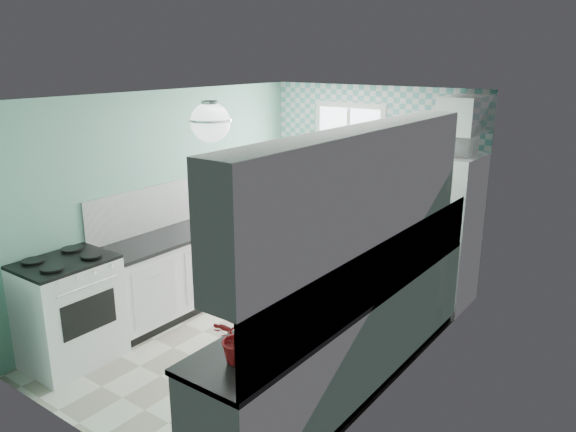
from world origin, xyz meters
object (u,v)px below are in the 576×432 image
Objects in this scene: ceiling_light at (210,122)px; fridge at (440,230)px; fruit_bowl at (263,342)px; microwave at (447,139)px; sink at (394,263)px; potted_plant at (240,337)px; stove at (68,310)px.

ceiling_light is 0.19× the size of fridge.
microwave is (-0.09, 3.42, 0.99)m from fruit_bowl.
ceiling_light is 1.15× the size of fruit_bowl.
sink is (1.20, 1.22, -1.39)m from ceiling_light.
fruit_bowl is 0.28m from potted_plant.
potted_plant is (0.00, -0.24, 0.14)m from fruit_bowl.
stove is (-1.20, -0.79, -1.79)m from ceiling_light.
fruit_bowl is (-0.00, -2.02, 0.05)m from sink.
fruit_bowl is at bearing -88.17° from sink.
microwave is at bearing 91.51° from fruit_bowl.
potted_plant is (2.40, -0.25, 0.58)m from stove.
ceiling_light is 1.97m from fruit_bowl.
microwave is (0.00, 0.00, 1.07)m from fridge.
fruit_bowl is at bearing 1.00° from stove.
potted_plant is (-0.00, -2.26, 0.19)m from sink.
fridge is at bearing 51.38° from microwave.
sink is 1.50× the size of potted_plant.
stove is 1.67× the size of microwave.
ceiling_light is 0.57× the size of microwave.
microwave reaches higher than fruit_bowl.
ceiling_light reaches higher than microwave.
sink is (2.40, 2.01, 0.39)m from stove.
fruit_bowl is at bearing -33.70° from ceiling_light.
fruit_bowl is 3.56m from microwave.
microwave reaches higher than potted_plant.
ceiling_light is 1.99m from potted_plant.
fridge is 5.05× the size of potted_plant.
stove is 3.16m from sink.
fridge is 1.07m from microwave.
fruit_bowl is at bearing 89.30° from microwave.
fruit_bowl is 0.50× the size of microwave.
potted_plant is 3.75m from microwave.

